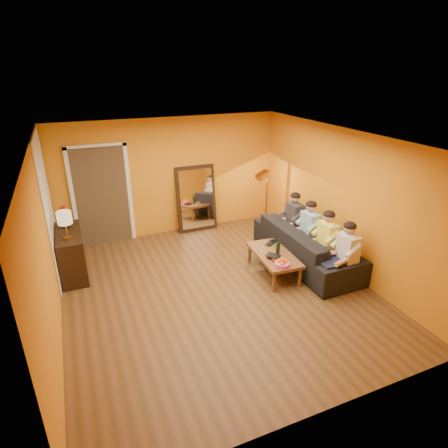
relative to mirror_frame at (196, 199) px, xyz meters
name	(u,v)px	position (x,y,z in m)	size (l,w,h in m)	color
room_shell	(208,214)	(-0.55, -2.26, 0.54)	(5.00, 5.50, 2.60)	brown
white_accent	(48,207)	(-3.04, -0.88, 0.54)	(0.02, 1.90, 2.58)	white
doorway_recess	(101,195)	(-2.05, 0.20, 0.29)	(1.06, 0.30, 2.10)	#3F2D19
door_jamb_left	(73,200)	(-2.62, 0.08, 0.29)	(0.08, 0.06, 2.20)	white
door_jamb_right	(130,194)	(-1.48, 0.08, 0.29)	(0.08, 0.06, 2.20)	white
door_header	(95,146)	(-2.05, 0.08, 1.36)	(1.22, 0.06, 0.08)	white
mirror_frame	(196,199)	(0.00, 0.00, 0.00)	(0.92, 0.06, 1.52)	black
mirror_glass	(197,199)	(0.00, -0.04, 0.00)	(0.78, 0.02, 1.36)	white
sideboard	(72,254)	(-2.79, -1.08, -0.34)	(0.44, 1.18, 0.85)	black
table_lamp	(66,226)	(-2.79, -1.38, 0.34)	(0.24, 0.24, 0.51)	beige
sofa	(306,245)	(1.45, -2.34, -0.39)	(0.99, 2.54, 0.74)	black
coffee_table	(273,263)	(0.64, -2.50, -0.55)	(0.62, 1.22, 0.42)	brown
floor_lamp	(266,203)	(1.40, -0.79, -0.04)	(0.30, 0.24, 1.44)	#BB8736
dog	(324,267)	(1.32, -3.10, -0.46)	(0.33, 0.51, 0.61)	#A6784B
person_far_left	(347,255)	(1.58, -3.34, -0.15)	(0.70, 0.44, 1.22)	beige
person_mid_left	(327,242)	(1.58, -2.79, -0.15)	(0.70, 0.44, 1.22)	#EFE94F
person_mid_right	(310,230)	(1.58, -2.24, -0.15)	(0.70, 0.44, 1.22)	#8AB8D6
person_far_right	(294,220)	(1.58, -1.69, -0.15)	(0.70, 0.44, 1.22)	#2E2D32
fruit_bowl	(282,262)	(0.54, -2.95, -0.26)	(0.26, 0.26, 0.16)	#D54B9E
wine_bottle	(278,247)	(0.69, -2.55, -0.18)	(0.07, 0.07, 0.31)	black
tumbler	(276,248)	(0.76, -2.38, -0.30)	(0.09, 0.09, 0.08)	#B27F3F
laptop	(273,243)	(0.82, -2.15, -0.33)	(0.31, 0.20, 0.02)	black
book_lower	(271,260)	(0.46, -2.70, -0.33)	(0.17, 0.23, 0.02)	black
book_mid	(271,258)	(0.47, -2.69, -0.31)	(0.17, 0.23, 0.02)	red
book_upper	(271,258)	(0.46, -2.71, -0.29)	(0.18, 0.25, 0.02)	black
vase	(66,223)	(-2.79, -0.83, 0.18)	(0.17, 0.17, 0.18)	black
flowers	(64,210)	(-2.79, -0.83, 0.43)	(0.17, 0.17, 0.45)	red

